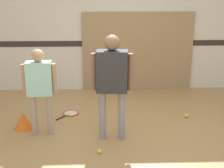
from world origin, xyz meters
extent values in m
plane|color=#A87F4C|center=(0.00, 0.00, 0.00)|extent=(16.00, 16.00, 0.00)
cube|color=silver|center=(0.00, 2.42, 1.60)|extent=(16.00, 0.06, 3.20)
cube|color=#2D2823|center=(0.00, 2.39, 1.02)|extent=(16.00, 0.01, 0.12)
cube|color=#9E7F56|center=(0.57, 2.36, 0.84)|extent=(2.38, 0.05, 1.69)
cylinder|color=gray|center=(-0.22, 0.02, 0.38)|extent=(0.11, 0.11, 0.75)
cylinder|color=gray|center=(0.06, 0.00, 0.38)|extent=(0.11, 0.11, 0.75)
cube|color=#2D2D33|center=(-0.08, 0.01, 1.05)|extent=(0.46, 0.28, 0.59)
sphere|color=brown|center=(-0.08, 0.01, 1.46)|extent=(0.22, 0.22, 0.22)
cylinder|color=brown|center=(-0.34, 0.03, 1.04)|extent=(0.08, 0.08, 0.53)
cylinder|color=brown|center=(0.18, -0.01, 1.04)|extent=(0.08, 0.08, 0.53)
cylinder|color=tan|center=(-1.27, 0.21, 0.32)|extent=(0.09, 0.09, 0.64)
cylinder|color=tan|center=(-1.03, 0.22, 0.32)|extent=(0.09, 0.09, 0.64)
cube|color=#99D8D1|center=(-1.15, 0.22, 0.89)|extent=(0.38, 0.22, 0.51)
sphere|color=tan|center=(-1.15, 0.22, 1.24)|extent=(0.19, 0.19, 0.19)
cylinder|color=tan|center=(-1.37, 0.21, 0.89)|extent=(0.07, 0.07, 0.45)
cylinder|color=tan|center=(-0.93, 0.23, 0.89)|extent=(0.07, 0.07, 0.45)
torus|color=red|center=(-0.79, 0.98, 0.01)|extent=(0.40, 0.40, 0.02)
cylinder|color=silver|center=(-0.79, 0.98, 0.01)|extent=(0.24, 0.24, 0.01)
cylinder|color=black|center=(-0.94, 0.79, 0.01)|extent=(0.15, 0.19, 0.02)
sphere|color=black|center=(-1.00, 0.71, 0.01)|extent=(0.03, 0.03, 0.03)
sphere|color=#CCE038|center=(-0.27, -0.43, 0.03)|extent=(0.07, 0.07, 0.07)
sphere|color=#CCE038|center=(-0.82, 0.87, 0.03)|extent=(0.07, 0.07, 0.07)
sphere|color=#CCE038|center=(1.25, 0.74, 0.03)|extent=(0.07, 0.07, 0.07)
cone|color=orange|center=(-1.49, 0.40, 0.14)|extent=(0.30, 0.30, 0.28)
camera|label=1|loc=(-0.24, -4.24, 2.20)|focal=50.00mm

